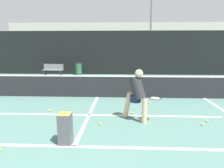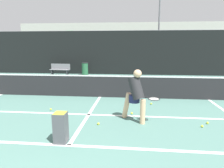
{
  "view_description": "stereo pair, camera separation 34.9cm",
  "coord_description": "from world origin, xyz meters",
  "px_view_note": "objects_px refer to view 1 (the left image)",
  "views": [
    {
      "loc": [
        1.01,
        -0.86,
        2.16
      ],
      "look_at": [
        0.72,
        5.49,
        0.95
      ],
      "focal_mm": 32.0,
      "sensor_mm": 36.0,
      "label": 1
    },
    {
      "loc": [
        1.36,
        -0.83,
        2.16
      ],
      "look_at": [
        0.72,
        5.49,
        0.95
      ],
      "focal_mm": 32.0,
      "sensor_mm": 36.0,
      "label": 2
    }
  ],
  "objects_px": {
    "ball_hopper": "(65,128)",
    "courtside_bench": "(53,70)",
    "player_practicing": "(137,93)",
    "trash_bin": "(79,69)",
    "parked_car": "(139,63)"
  },
  "relations": [
    {
      "from": "courtside_bench",
      "to": "parked_car",
      "type": "distance_m",
      "value": 7.94
    },
    {
      "from": "player_practicing",
      "to": "trash_bin",
      "type": "height_order",
      "value": "player_practicing"
    },
    {
      "from": "courtside_bench",
      "to": "player_practicing",
      "type": "bearing_deg",
      "value": -52.24
    },
    {
      "from": "ball_hopper",
      "to": "trash_bin",
      "type": "height_order",
      "value": "trash_bin"
    },
    {
      "from": "ball_hopper",
      "to": "courtside_bench",
      "type": "height_order",
      "value": "courtside_bench"
    },
    {
      "from": "ball_hopper",
      "to": "trash_bin",
      "type": "distance_m",
      "value": 10.53
    },
    {
      "from": "player_practicing",
      "to": "ball_hopper",
      "type": "height_order",
      "value": "player_practicing"
    },
    {
      "from": "player_practicing",
      "to": "ball_hopper",
      "type": "bearing_deg",
      "value": -97.27
    },
    {
      "from": "ball_hopper",
      "to": "courtside_bench",
      "type": "relative_size",
      "value": 0.46
    },
    {
      "from": "player_practicing",
      "to": "ball_hopper",
      "type": "distance_m",
      "value": 2.31
    },
    {
      "from": "ball_hopper",
      "to": "trash_bin",
      "type": "relative_size",
      "value": 0.74
    },
    {
      "from": "courtside_bench",
      "to": "trash_bin",
      "type": "xyz_separation_m",
      "value": [
        1.86,
        0.13,
        0.02
      ]
    },
    {
      "from": "ball_hopper",
      "to": "trash_bin",
      "type": "xyz_separation_m",
      "value": [
        -1.91,
        10.36,
        0.11
      ]
    },
    {
      "from": "ball_hopper",
      "to": "trash_bin",
      "type": "bearing_deg",
      "value": 100.43
    },
    {
      "from": "player_practicing",
      "to": "trash_bin",
      "type": "distance_m",
      "value": 9.57
    }
  ]
}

